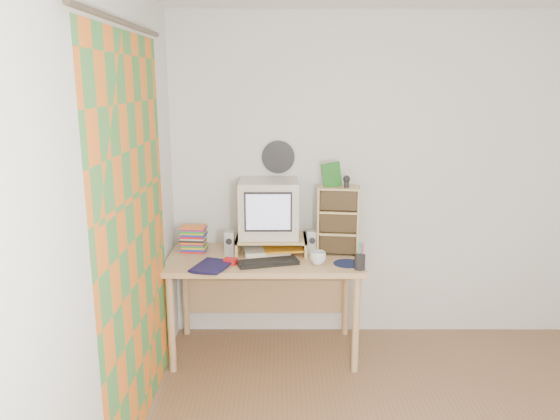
{
  "coord_description": "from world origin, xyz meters",
  "views": [
    {
      "loc": [
        -0.91,
        -2.4,
        2.0
      ],
      "look_at": [
        -0.92,
        1.33,
        1.11
      ],
      "focal_mm": 35.0,
      "sensor_mm": 36.0,
      "label": 1
    }
  ],
  "objects_px": {
    "crt_monitor": "(269,208)",
    "mug": "(318,258)",
    "dvd_stack": "(194,235)",
    "keyboard": "(268,262)",
    "desk": "(265,271)",
    "cd_rack": "(338,221)",
    "diary": "(198,263)"
  },
  "relations": [
    {
      "from": "crt_monitor",
      "to": "diary",
      "type": "bearing_deg",
      "value": -143.48
    },
    {
      "from": "crt_monitor",
      "to": "mug",
      "type": "xyz_separation_m",
      "value": [
        0.35,
        -0.31,
        -0.28
      ]
    },
    {
      "from": "desk",
      "to": "diary",
      "type": "xyz_separation_m",
      "value": [
        -0.45,
        -0.28,
        0.16
      ]
    },
    {
      "from": "desk",
      "to": "diary",
      "type": "relative_size",
      "value": 5.34
    },
    {
      "from": "diary",
      "to": "keyboard",
      "type": "bearing_deg",
      "value": 23.4
    },
    {
      "from": "desk",
      "to": "cd_rack",
      "type": "distance_m",
      "value": 0.66
    },
    {
      "from": "dvd_stack",
      "to": "diary",
      "type": "bearing_deg",
      "value": -72.6
    },
    {
      "from": "cd_rack",
      "to": "mug",
      "type": "xyz_separation_m",
      "value": [
        -0.16,
        -0.25,
        -0.21
      ]
    },
    {
      "from": "dvd_stack",
      "to": "diary",
      "type": "height_order",
      "value": "dvd_stack"
    },
    {
      "from": "mug",
      "to": "diary",
      "type": "relative_size",
      "value": 0.44
    },
    {
      "from": "cd_rack",
      "to": "diary",
      "type": "xyz_separation_m",
      "value": [
        -0.99,
        -0.3,
        -0.22
      ]
    },
    {
      "from": "mug",
      "to": "keyboard",
      "type": "bearing_deg",
      "value": -178.98
    },
    {
      "from": "desk",
      "to": "cd_rack",
      "type": "relative_size",
      "value": 2.79
    },
    {
      "from": "dvd_stack",
      "to": "mug",
      "type": "height_order",
      "value": "dvd_stack"
    },
    {
      "from": "keyboard",
      "to": "diary",
      "type": "distance_m",
      "value": 0.49
    },
    {
      "from": "keyboard",
      "to": "dvd_stack",
      "type": "height_order",
      "value": "dvd_stack"
    },
    {
      "from": "desk",
      "to": "dvd_stack",
      "type": "height_order",
      "value": "dvd_stack"
    },
    {
      "from": "mug",
      "to": "diary",
      "type": "bearing_deg",
      "value": -176.5
    },
    {
      "from": "keyboard",
      "to": "diary",
      "type": "bearing_deg",
      "value": 170.09
    },
    {
      "from": "crt_monitor",
      "to": "desk",
      "type": "bearing_deg",
      "value": -109.76
    },
    {
      "from": "keyboard",
      "to": "dvd_stack",
      "type": "xyz_separation_m",
      "value": [
        -0.56,
        0.3,
        0.11
      ]
    },
    {
      "from": "crt_monitor",
      "to": "mug",
      "type": "bearing_deg",
      "value": -42.45
    },
    {
      "from": "keyboard",
      "to": "mug",
      "type": "relative_size",
      "value": 3.64
    },
    {
      "from": "keyboard",
      "to": "crt_monitor",
      "type": "bearing_deg",
      "value": 74.99
    },
    {
      "from": "crt_monitor",
      "to": "keyboard",
      "type": "distance_m",
      "value": 0.45
    },
    {
      "from": "cd_rack",
      "to": "mug",
      "type": "distance_m",
      "value": 0.36
    },
    {
      "from": "dvd_stack",
      "to": "mug",
      "type": "relative_size",
      "value": 2.17
    },
    {
      "from": "keyboard",
      "to": "dvd_stack",
      "type": "bearing_deg",
      "value": 136.42
    },
    {
      "from": "dvd_stack",
      "to": "mug",
      "type": "xyz_separation_m",
      "value": [
        0.91,
        -0.3,
        -0.08
      ]
    },
    {
      "from": "cd_rack",
      "to": "diary",
      "type": "relative_size",
      "value": 1.91
    },
    {
      "from": "mug",
      "to": "dvd_stack",
      "type": "bearing_deg",
      "value": 161.89
    },
    {
      "from": "cd_rack",
      "to": "dvd_stack",
      "type": "bearing_deg",
      "value": -175.47
    }
  ]
}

